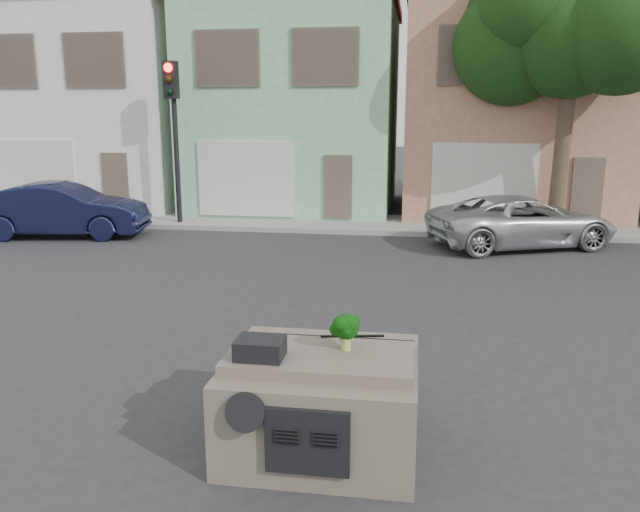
% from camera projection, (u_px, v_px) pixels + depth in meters
% --- Properties ---
extents(ground_plane, '(120.00, 120.00, 0.00)m').
position_uv_depth(ground_plane, '(351.00, 346.00, 9.69)').
color(ground_plane, '#303033').
rests_on(ground_plane, ground).
extents(sidewalk, '(40.00, 3.00, 0.15)m').
position_uv_depth(sidewalk, '(386.00, 225.00, 19.78)').
color(sidewalk, gray).
rests_on(sidewalk, ground).
extents(townhouse_white, '(7.20, 8.20, 7.55)m').
position_uv_depth(townhouse_white, '(112.00, 107.00, 24.45)').
color(townhouse_white, white).
rests_on(townhouse_white, ground).
extents(townhouse_mint, '(7.20, 8.20, 7.55)m').
position_uv_depth(townhouse_mint, '(300.00, 106.00, 23.33)').
color(townhouse_mint, '#91CC9B').
rests_on(townhouse_mint, ground).
extents(townhouse_tan, '(7.20, 8.20, 7.55)m').
position_uv_depth(townhouse_tan, '(506.00, 106.00, 22.21)').
color(townhouse_tan, tan).
rests_on(townhouse_tan, ground).
extents(navy_sedan, '(4.96, 2.43, 1.57)m').
position_uv_depth(navy_sedan, '(65.00, 237.00, 18.25)').
color(navy_sedan, '#141737').
rests_on(navy_sedan, ground).
extents(silver_pickup, '(5.49, 3.98, 1.39)m').
position_uv_depth(silver_pickup, '(520.00, 246.00, 16.89)').
color(silver_pickup, '#B9BCC0').
rests_on(silver_pickup, ground).
extents(traffic_signal, '(0.40, 0.40, 5.10)m').
position_uv_depth(traffic_signal, '(175.00, 146.00, 19.24)').
color(traffic_signal, black).
rests_on(traffic_signal, ground).
extents(tree_near, '(4.40, 4.00, 8.50)m').
position_uv_depth(tree_near, '(567.00, 87.00, 17.43)').
color(tree_near, '#173A11').
rests_on(tree_near, ground).
extents(car_dashboard, '(2.00, 1.80, 1.12)m').
position_uv_depth(car_dashboard, '(322.00, 397.00, 6.67)').
color(car_dashboard, '#6C6054').
rests_on(car_dashboard, ground).
extents(instrument_hump, '(0.48, 0.38, 0.20)m').
position_uv_depth(instrument_hump, '(260.00, 348.00, 6.27)').
color(instrument_hump, black).
rests_on(instrument_hump, car_dashboard).
extents(wiper_arm, '(0.69, 0.15, 0.02)m').
position_uv_depth(wiper_arm, '(352.00, 336.00, 6.87)').
color(wiper_arm, black).
rests_on(wiper_arm, car_dashboard).
extents(broccoli, '(0.44, 0.44, 0.40)m').
position_uv_depth(broccoli, '(346.00, 332.00, 6.46)').
color(broccoli, '#093208').
rests_on(broccoli, car_dashboard).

